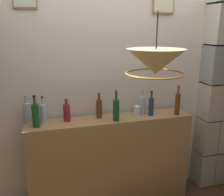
{
  "coord_description": "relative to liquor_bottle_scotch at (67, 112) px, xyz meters",
  "views": [
    {
      "loc": [
        -0.69,
        -1.68,
        2.07
      ],
      "look_at": [
        0.0,
        0.81,
        1.36
      ],
      "focal_mm": 40.06,
      "sensor_mm": 36.0,
      "label": 1
    }
  ],
  "objects": [
    {
      "name": "liquor_bottle_rye",
      "position": [
        0.36,
        0.01,
        0.01
      ],
      "size": [
        0.07,
        0.07,
        0.29
      ],
      "color": "#5C3414",
      "rests_on": "bar_shelf_unit"
    },
    {
      "name": "bar_shelf_unit",
      "position": [
        0.48,
        -0.04,
        -0.65
      ],
      "size": [
        1.87,
        0.33,
        1.11
      ],
      "primitive_type": "cube",
      "color": "#9E7547",
      "rests_on": "ground"
    },
    {
      "name": "liquor_bottle_whiskey",
      "position": [
        0.95,
        -0.07,
        0.01
      ],
      "size": [
        0.06,
        0.06,
        0.29
      ],
      "color": "navy",
      "rests_on": "bar_shelf_unit"
    },
    {
      "name": "liquor_bottle_amaro",
      "position": [
        1.26,
        -0.13,
        0.03
      ],
      "size": [
        0.06,
        0.06,
        0.35
      ],
      "color": "#5A3416",
      "rests_on": "bar_shelf_unit"
    },
    {
      "name": "liquor_bottle_vodka",
      "position": [
        0.51,
        -0.13,
        0.03
      ],
      "size": [
        0.07,
        0.07,
        0.34
      ],
      "color": "#184D21",
      "rests_on": "bar_shelf_unit"
    },
    {
      "name": "pendant_lamp",
      "position": [
        0.7,
        -0.66,
        0.59
      ],
      "size": [
        0.5,
        0.5,
        0.51
      ],
      "color": "beige"
    },
    {
      "name": "liquor_bottle_scotch",
      "position": [
        0.0,
        0.0,
        0.0
      ],
      "size": [
        0.07,
        0.07,
        0.25
      ],
      "color": "maroon",
      "rests_on": "bar_shelf_unit"
    },
    {
      "name": "liquor_bottle_vermouth",
      "position": [
        -0.32,
        -0.08,
        0.03
      ],
      "size": [
        0.08,
        0.08,
        0.33
      ],
      "color": "#184B21",
      "rests_on": "bar_shelf_unit"
    },
    {
      "name": "liquor_bottle_sherry",
      "position": [
        -0.24,
        0.02,
        0.01
      ],
      "size": [
        0.06,
        0.06,
        0.29
      ],
      "color": "#AAB6C7",
      "rests_on": "bar_shelf_unit"
    },
    {
      "name": "liquor_bottle_mezcal",
      "position": [
        -0.41,
        0.07,
        0.02
      ],
      "size": [
        0.08,
        0.08,
        0.3
      ],
      "color": "#A2B7BD",
      "rests_on": "bar_shelf_unit"
    },
    {
      "name": "liquor_bottle_bourbon",
      "position": [
        0.88,
        0.03,
        0.01
      ],
      "size": [
        0.06,
        0.06,
        0.28
      ],
      "color": "#B7BDBE",
      "rests_on": "bar_shelf_unit"
    },
    {
      "name": "glass_tumbler_rocks",
      "position": [
        0.8,
        -0.02,
        -0.05
      ],
      "size": [
        0.08,
        0.08,
        0.11
      ],
      "color": "silver",
      "rests_on": "bar_shelf_unit"
    },
    {
      "name": "panelled_rear_partition",
      "position": [
        0.48,
        0.2,
        0.32
      ],
      "size": [
        3.71,
        0.15,
        2.89
      ],
      "color": "beige",
      "rests_on": "ground"
    },
    {
      "name": "stone_pillar",
      "position": [
        1.92,
        0.06,
        0.2
      ],
      "size": [
        0.44,
        0.32,
        2.81
      ],
      "color": "#B1B095",
      "rests_on": "ground"
    }
  ]
}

